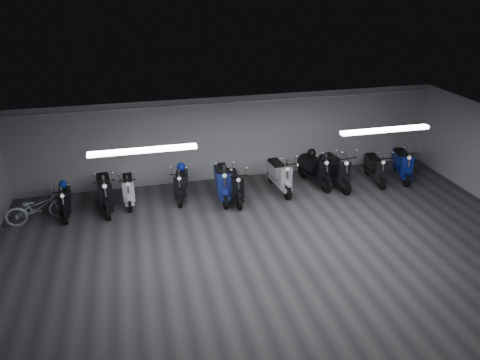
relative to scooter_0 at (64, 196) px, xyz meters
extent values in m
cube|color=#343436|center=(5.27, -3.58, -0.61)|extent=(14.00, 10.00, 0.01)
cube|color=gray|center=(5.27, -3.58, 2.20)|extent=(14.00, 10.00, 0.01)
cube|color=#A6A6A8|center=(5.27, 1.42, 0.80)|extent=(14.00, 0.01, 2.80)
cube|color=white|center=(2.27, -2.58, 2.14)|extent=(2.40, 0.18, 0.08)
cube|color=white|center=(8.27, -2.58, 2.14)|extent=(2.40, 0.18, 0.08)
cylinder|color=white|center=(5.27, 1.34, 2.02)|extent=(13.60, 0.05, 0.05)
imported|color=silver|center=(-0.70, -0.23, -0.07)|extent=(1.75, 0.95, 1.08)
sphere|color=#0E31A0|center=(-0.02, 0.22, 0.26)|extent=(0.23, 0.23, 0.23)
sphere|color=black|center=(7.63, 0.45, 0.42)|extent=(0.29, 0.29, 0.29)
sphere|color=#0E269D|center=(3.39, 0.49, 0.34)|extent=(0.27, 0.27, 0.27)
camera|label=1|loc=(2.15, -12.15, 5.72)|focal=33.49mm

